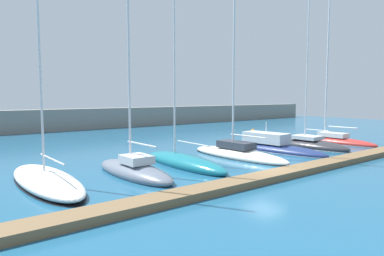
{
  "coord_description": "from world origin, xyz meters",
  "views": [
    {
      "loc": [
        -17.61,
        -14.74,
        5.07
      ],
      "look_at": [
        -2.25,
        4.94,
        2.75
      ],
      "focal_mm": 32.21,
      "sensor_mm": 36.0,
      "label": 1
    }
  ],
  "objects_px": {
    "sailboat_white_second": "(46,179)",
    "sailboat_red_eighth": "(334,140)",
    "sailboat_slate_third": "(134,170)",
    "sailboat_ivory_fifth": "(238,153)",
    "motorboat_navy_sixth": "(274,147)",
    "sailboat_teal_fourth": "(184,162)",
    "mooring_buoy_orange": "(253,131)",
    "sailboat_charcoal_seventh": "(310,145)"
  },
  "relations": [
    {
      "from": "sailboat_slate_third",
      "to": "sailboat_charcoal_seventh",
      "type": "bearing_deg",
      "value": -91.4
    },
    {
      "from": "sailboat_ivory_fifth",
      "to": "motorboat_navy_sixth",
      "type": "relative_size",
      "value": 1.98
    },
    {
      "from": "sailboat_slate_third",
      "to": "sailboat_ivory_fifth",
      "type": "distance_m",
      "value": 10.04
    },
    {
      "from": "mooring_buoy_orange",
      "to": "motorboat_navy_sixth",
      "type": "bearing_deg",
      "value": -132.09
    },
    {
      "from": "sailboat_slate_third",
      "to": "sailboat_teal_fourth",
      "type": "bearing_deg",
      "value": -85.27
    },
    {
      "from": "sailboat_white_second",
      "to": "sailboat_red_eighth",
      "type": "height_order",
      "value": "sailboat_white_second"
    },
    {
      "from": "sailboat_charcoal_seventh",
      "to": "sailboat_ivory_fifth",
      "type": "bearing_deg",
      "value": 85.85
    },
    {
      "from": "sailboat_charcoal_seventh",
      "to": "mooring_buoy_orange",
      "type": "height_order",
      "value": "sailboat_charcoal_seventh"
    },
    {
      "from": "sailboat_white_second",
      "to": "motorboat_navy_sixth",
      "type": "distance_m",
      "value": 20.26
    },
    {
      "from": "sailboat_teal_fourth",
      "to": "mooring_buoy_orange",
      "type": "bearing_deg",
      "value": -57.49
    },
    {
      "from": "sailboat_white_second",
      "to": "sailboat_slate_third",
      "type": "xyz_separation_m",
      "value": [
        5.18,
        -0.8,
        -0.0
      ]
    },
    {
      "from": "motorboat_navy_sixth",
      "to": "sailboat_slate_third",
      "type": "bearing_deg",
      "value": 89.15
    },
    {
      "from": "sailboat_slate_third",
      "to": "mooring_buoy_orange",
      "type": "bearing_deg",
      "value": -63.45
    },
    {
      "from": "motorboat_navy_sixth",
      "to": "mooring_buoy_orange",
      "type": "height_order",
      "value": "motorboat_navy_sixth"
    },
    {
      "from": "sailboat_slate_third",
      "to": "sailboat_red_eighth",
      "type": "xyz_separation_m",
      "value": [
        24.53,
        0.24,
        -0.0
      ]
    },
    {
      "from": "sailboat_slate_third",
      "to": "sailboat_charcoal_seventh",
      "type": "distance_m",
      "value": 19.55
    },
    {
      "from": "sailboat_red_eighth",
      "to": "sailboat_charcoal_seventh",
      "type": "bearing_deg",
      "value": 91.87
    },
    {
      "from": "sailboat_slate_third",
      "to": "mooring_buoy_orange",
      "type": "xyz_separation_m",
      "value": [
        27.33,
        14.44,
        -0.35
      ]
    },
    {
      "from": "sailboat_teal_fourth",
      "to": "sailboat_red_eighth",
      "type": "relative_size",
      "value": 0.94
    },
    {
      "from": "sailboat_white_second",
      "to": "sailboat_teal_fourth",
      "type": "xyz_separation_m",
      "value": [
        9.52,
        -0.34,
        -0.05
      ]
    },
    {
      "from": "sailboat_teal_fourth",
      "to": "motorboat_navy_sixth",
      "type": "bearing_deg",
      "value": -86.54
    },
    {
      "from": "sailboat_slate_third",
      "to": "sailboat_teal_fourth",
      "type": "height_order",
      "value": "sailboat_teal_fourth"
    },
    {
      "from": "sailboat_slate_third",
      "to": "motorboat_navy_sixth",
      "type": "distance_m",
      "value": 15.11
    },
    {
      "from": "motorboat_navy_sixth",
      "to": "mooring_buoy_orange",
      "type": "distance_m",
      "value": 18.27
    },
    {
      "from": "sailboat_white_second",
      "to": "sailboat_teal_fourth",
      "type": "distance_m",
      "value": 9.53
    },
    {
      "from": "sailboat_white_second",
      "to": "sailboat_red_eighth",
      "type": "bearing_deg",
      "value": -91.7
    },
    {
      "from": "motorboat_navy_sixth",
      "to": "sailboat_charcoal_seventh",
      "type": "distance_m",
      "value": 4.56
    },
    {
      "from": "sailboat_white_second",
      "to": "sailboat_teal_fourth",
      "type": "relative_size",
      "value": 1.32
    },
    {
      "from": "sailboat_red_eighth",
      "to": "mooring_buoy_orange",
      "type": "bearing_deg",
      "value": -12.39
    },
    {
      "from": "sailboat_ivory_fifth",
      "to": "motorboat_navy_sixth",
      "type": "xyz_separation_m",
      "value": [
        5.06,
        0.35,
        -0.03
      ]
    },
    {
      "from": "sailboat_teal_fourth",
      "to": "sailboat_charcoal_seventh",
      "type": "bearing_deg",
      "value": -90.66
    },
    {
      "from": "sailboat_slate_third",
      "to": "motorboat_navy_sixth",
      "type": "bearing_deg",
      "value": -87.95
    },
    {
      "from": "sailboat_slate_third",
      "to": "sailboat_ivory_fifth",
      "type": "xyz_separation_m",
      "value": [
        10.02,
        0.54,
        0.04
      ]
    },
    {
      "from": "sailboat_ivory_fifth",
      "to": "sailboat_teal_fourth",
      "type": "bearing_deg",
      "value": 88.53
    },
    {
      "from": "sailboat_charcoal_seventh",
      "to": "sailboat_red_eighth",
      "type": "relative_size",
      "value": 0.91
    },
    {
      "from": "sailboat_red_eighth",
      "to": "motorboat_navy_sixth",
      "type": "bearing_deg",
      "value": 84.83
    },
    {
      "from": "sailboat_ivory_fifth",
      "to": "mooring_buoy_orange",
      "type": "relative_size",
      "value": 34.83
    },
    {
      "from": "motorboat_navy_sixth",
      "to": "sailboat_red_eighth",
      "type": "height_order",
      "value": "sailboat_red_eighth"
    },
    {
      "from": "sailboat_charcoal_seventh",
      "to": "sailboat_red_eighth",
      "type": "bearing_deg",
      "value": -87.61
    },
    {
      "from": "sailboat_white_second",
      "to": "sailboat_ivory_fifth",
      "type": "xyz_separation_m",
      "value": [
        15.2,
        -0.26,
        0.03
      ]
    },
    {
      "from": "sailboat_ivory_fifth",
      "to": "sailboat_charcoal_seventh",
      "type": "bearing_deg",
      "value": -95.68
    },
    {
      "from": "sailboat_ivory_fifth",
      "to": "sailboat_red_eighth",
      "type": "distance_m",
      "value": 14.52
    }
  ]
}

